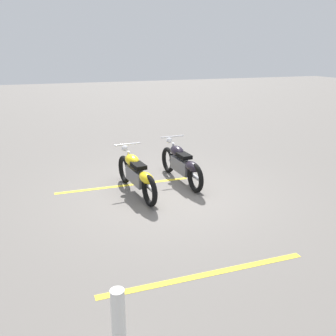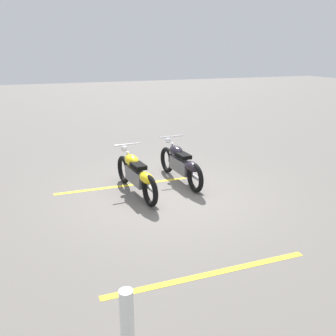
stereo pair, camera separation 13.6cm
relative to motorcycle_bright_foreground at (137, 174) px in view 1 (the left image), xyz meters
The scene contains 6 objects.
ground_plane 0.80m from the motorcycle_bright_foreground, 66.99° to the left, with size 60.00×60.00×0.00m, color #66605B.
motorcycle_bright_foreground is the anchor object (origin of this frame).
motorcycle_dark_foreground 1.29m from the motorcycle_bright_foreground, 107.48° to the left, with size 2.23×0.62×1.04m.
bollard_post 4.77m from the motorcycle_bright_foreground, 17.42° to the right, with size 0.14×0.14×0.94m, color white.
parking_stripe_near 0.79m from the motorcycle_bright_foreground, 166.06° to the right, with size 3.20×0.12×0.01m, color yellow.
parking_stripe_mid 3.39m from the motorcycle_bright_foreground, ahead, with size 3.20×0.12×0.01m, color yellow.
Camera 1 is at (7.23, -2.59, 3.10)m, focal length 39.53 mm.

